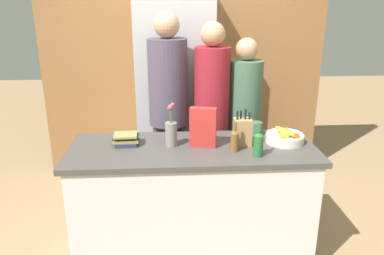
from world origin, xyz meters
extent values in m
plane|color=#A37F5B|center=(0.00, 0.00, 0.00)|extent=(14.00, 14.00, 0.00)
cube|color=silver|center=(0.00, 0.00, 0.43)|extent=(1.71, 0.65, 0.85)
cube|color=#474442|center=(0.00, 0.00, 0.87)|extent=(1.78, 0.68, 0.04)
cube|color=olive|center=(0.00, 1.52, 1.30)|extent=(2.98, 0.12, 2.60)
cube|color=#B7B7BC|center=(-0.10, 1.16, 1.02)|extent=(0.73, 0.60, 2.05)
cylinder|color=#B7B7BC|center=(-0.16, 0.84, 1.13)|extent=(0.02, 0.02, 1.13)
cylinder|color=silver|center=(0.69, 0.06, 0.92)|extent=(0.28, 0.28, 0.06)
torus|color=silver|center=(0.69, 0.06, 0.95)|extent=(0.28, 0.28, 0.02)
sphere|color=#99B233|center=(0.68, 0.02, 0.96)|extent=(0.08, 0.08, 0.08)
sphere|color=#C64C23|center=(0.75, 0.00, 0.95)|extent=(0.07, 0.07, 0.07)
sphere|color=red|center=(0.69, 0.06, 0.96)|extent=(0.07, 0.07, 0.07)
sphere|color=#99B233|center=(0.74, 0.06, 0.95)|extent=(0.07, 0.07, 0.07)
cylinder|color=yellow|center=(0.68, 0.04, 0.97)|extent=(0.11, 0.15, 0.03)
cylinder|color=yellow|center=(0.69, 0.04, 0.98)|extent=(0.12, 0.17, 0.03)
cube|color=tan|center=(0.36, 0.03, 0.99)|extent=(0.12, 0.11, 0.20)
cylinder|color=black|center=(0.32, 0.02, 1.12)|extent=(0.01, 0.01, 0.07)
cylinder|color=black|center=(0.35, 0.04, 1.12)|extent=(0.01, 0.01, 0.07)
cylinder|color=black|center=(0.38, 0.02, 1.12)|extent=(0.01, 0.01, 0.08)
cylinder|color=black|center=(0.41, 0.02, 1.11)|extent=(0.01, 0.01, 0.06)
cylinder|color=gray|center=(-0.15, 0.04, 0.98)|extent=(0.09, 0.09, 0.18)
cylinder|color=#477538|center=(-0.14, 0.04, 1.14)|extent=(0.01, 0.02, 0.13)
sphere|color=#C64C66|center=(-0.14, 0.04, 1.20)|extent=(0.03, 0.03, 0.03)
cylinder|color=#477538|center=(-0.15, 0.04, 1.12)|extent=(0.01, 0.01, 0.11)
sphere|color=#C64C66|center=(-0.15, 0.05, 1.18)|extent=(0.04, 0.04, 0.04)
cylinder|color=#477538|center=(-0.16, 0.04, 1.12)|extent=(0.01, 0.01, 0.11)
sphere|color=#C64C66|center=(-0.16, 0.04, 1.18)|extent=(0.03, 0.03, 0.03)
cylinder|color=#477538|center=(-0.15, 0.04, 1.13)|extent=(0.01, 0.01, 0.12)
sphere|color=#C64C66|center=(-0.15, 0.04, 1.19)|extent=(0.04, 0.04, 0.04)
cube|color=red|center=(0.07, 0.01, 1.04)|extent=(0.20, 0.10, 0.29)
cylinder|color=#42664C|center=(0.51, 0.23, 0.95)|extent=(0.09, 0.09, 0.10)
torus|color=#42664C|center=(0.46, 0.24, 0.95)|extent=(0.07, 0.02, 0.07)
cube|color=#2D334C|center=(-0.48, 0.08, 0.91)|extent=(0.16, 0.15, 0.03)
cube|color=#99844C|center=(-0.48, 0.09, 0.93)|extent=(0.19, 0.15, 0.02)
cube|color=#2D334C|center=(-0.48, 0.09, 0.95)|extent=(0.20, 0.12, 0.02)
cube|color=#99844C|center=(-0.49, 0.08, 0.97)|extent=(0.17, 0.15, 0.02)
cylinder|color=#286633|center=(0.43, -0.19, 0.97)|extent=(0.07, 0.07, 0.15)
cone|color=#286633|center=(0.43, -0.19, 1.05)|extent=(0.07, 0.07, 0.03)
cylinder|color=#286633|center=(0.43, -0.19, 1.10)|extent=(0.02, 0.02, 0.06)
cylinder|color=brown|center=(0.29, -0.09, 0.96)|extent=(0.06, 0.06, 0.13)
cone|color=brown|center=(0.29, -0.09, 1.04)|extent=(0.06, 0.06, 0.03)
cylinder|color=brown|center=(0.29, -0.09, 1.08)|extent=(0.02, 0.02, 0.06)
cube|color=#383842|center=(-0.17, 0.63, 0.44)|extent=(0.29, 0.22, 0.87)
cylinder|color=#4C4256|center=(-0.17, 0.63, 1.24)|extent=(0.33, 0.33, 0.73)
sphere|color=tan|center=(-0.17, 0.63, 1.71)|extent=(0.21, 0.21, 0.21)
cube|color=#383842|center=(0.20, 0.57, 0.42)|extent=(0.24, 0.17, 0.84)
cylinder|color=maroon|center=(0.20, 0.57, 1.19)|extent=(0.30, 0.30, 0.70)
sphere|color=tan|center=(0.20, 0.57, 1.64)|extent=(0.20, 0.20, 0.20)
cube|color=#383842|center=(0.49, 0.62, 0.39)|extent=(0.25, 0.19, 0.77)
cylinder|color=#42664C|center=(0.49, 0.62, 1.10)|extent=(0.30, 0.30, 0.64)
sphere|color=tan|center=(0.49, 0.62, 1.51)|extent=(0.19, 0.19, 0.19)
camera|label=1|loc=(-0.16, -2.50, 1.90)|focal=35.00mm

